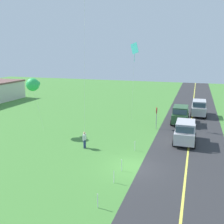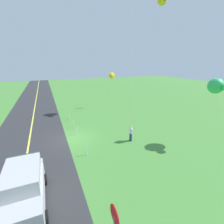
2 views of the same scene
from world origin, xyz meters
name	(u,v)px [view 1 (image 1 of 2)]	position (x,y,z in m)	size (l,w,h in m)	color
ground_plane	(133,167)	(0.00, 0.00, -0.05)	(120.00, 120.00, 0.10)	#478438
asphalt_road	(186,174)	(0.00, -4.00, 0.00)	(120.00, 7.00, 0.00)	#2D2D30
road_centre_stripe	(186,174)	(0.00, -4.00, 0.01)	(120.00, 0.16, 0.00)	#E5E04C
car_suv_foreground	(185,132)	(7.05, -3.56, 1.15)	(4.40, 2.12, 2.24)	#B7B7BC
car_parked_east_far	(199,108)	(19.26, -4.85, 1.15)	(4.40, 2.12, 2.24)	#B7B7BC
car_parked_east_near	(180,115)	(14.30, -2.65, 1.15)	(4.40, 2.12, 2.24)	#2D5633
stop_sign	(157,114)	(11.09, -0.10, 1.80)	(0.76, 0.08, 2.56)	gray
person_adult_near	(84,139)	(2.62, 5.35, 0.86)	(0.58, 0.22, 1.60)	navy
kite_yellow_high	(33,85)	(5.38, 12.51, 5.41)	(2.20, 1.40, 6.12)	silver
kite_green_far	(135,50)	(12.34, 2.98, 9.08)	(1.79, 1.15, 9.96)	silver
fence_post_0	(98,201)	(-6.04, 0.70, 0.45)	(0.05, 0.05, 0.90)	silver
fence_post_1	(114,177)	(-2.91, 0.70, 0.45)	(0.05, 0.05, 0.90)	silver
fence_post_2	(122,165)	(-0.94, 0.70, 0.45)	(0.05, 0.05, 0.90)	silver
fence_post_3	(135,146)	(3.47, 0.70, 0.45)	(0.05, 0.05, 0.90)	silver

